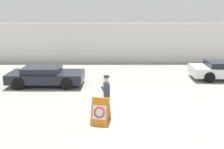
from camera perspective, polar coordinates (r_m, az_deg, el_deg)
name	(u,v)px	position (r m, az deg, el deg)	size (l,w,h in m)	color
ground_plane	(138,112)	(11.44, 5.87, -8.47)	(90.00, 90.00, 0.00)	gray
perimeter_wall	(125,43)	(21.82, 3.04, 7.28)	(36.00, 0.30, 3.81)	silver
barricade_sign	(100,111)	(10.11, -2.69, -8.27)	(0.84, 0.89, 1.09)	orange
security_guard	(106,94)	(10.47, -1.31, -4.51)	(0.38, 0.68, 1.84)	#514C42
parked_car_front_coupe	(45,75)	(15.62, -14.99, -0.20)	(4.48, 2.03, 1.16)	black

